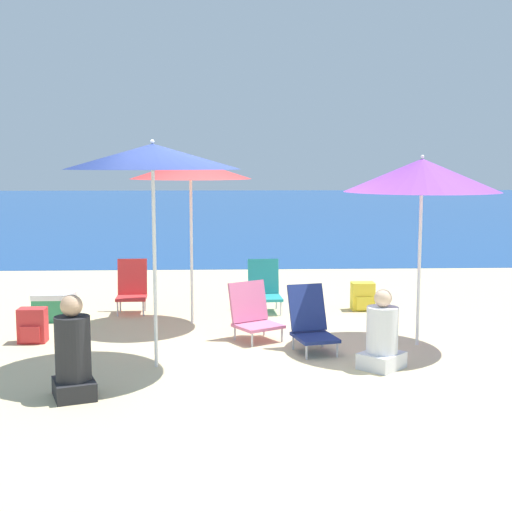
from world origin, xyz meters
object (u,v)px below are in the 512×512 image
beach_umbrella_red (191,169)px  person_seated_near (382,337)px  backpack_red (33,326)px  backpack_yellow (363,296)px  beach_chair_red (132,287)px  person_seated_far (73,355)px  cooler_box (54,307)px  beach_chair_teal (264,287)px  beach_chair_navy (311,322)px  beach_umbrella_purple (422,175)px  beach_umbrella_navy (153,157)px  beach_chair_pink (253,313)px

beach_umbrella_red → person_seated_near: (1.98, -2.09, -1.63)m
backpack_red → backpack_yellow: 4.42m
beach_chair_red → beach_umbrella_red: bearing=-43.0°
person_seated_far → cooler_box: bearing=86.3°
beach_chair_teal → person_seated_far: (-1.85, -3.62, 0.05)m
beach_chair_navy → beach_chair_teal: size_ratio=1.00×
beach_chair_navy → backpack_yellow: bearing=51.6°
person_seated_near → person_seated_far: bearing=-120.2°
person_seated_near → cooler_box: (-3.78, 2.34, -0.14)m
beach_chair_red → beach_umbrella_purple: bearing=-31.5°
beach_umbrella_purple → person_seated_near: (-0.60, -0.90, -1.58)m
beach_umbrella_red → beach_chair_teal: bearing=37.9°
beach_umbrella_navy → backpack_yellow: beach_umbrella_navy is taller
backpack_yellow → backpack_red: bearing=-158.2°
beach_chair_teal → beach_chair_red: bearing=176.3°
beach_umbrella_navy → backpack_red: (-1.50, 1.05, -1.90)m
beach_chair_teal → backpack_red: 3.19m
person_seated_near → backpack_yellow: 2.85m
beach_umbrella_red → person_seated_far: beach_umbrella_red is taller
person_seated_near → beach_umbrella_red: bearing=178.0°
beach_chair_red → cooler_box: size_ratio=1.39×
backpack_yellow → beach_umbrella_navy: bearing=-134.0°
beach_umbrella_red → beach_chair_red: (-0.86, 0.74, -1.60)m
beach_chair_teal → beach_chair_pink: size_ratio=1.05×
backpack_yellow → cooler_box: 4.16m
backpack_yellow → beach_umbrella_red: bearing=-162.4°
beach_umbrella_purple → backpack_red: bearing=176.2°
beach_chair_navy → cooler_box: size_ratio=1.35×
beach_chair_pink → cooler_box: (-2.55, 1.10, -0.12)m
beach_umbrella_red → cooler_box: bearing=172.2°
beach_umbrella_navy → backpack_yellow: 4.19m
beach_umbrella_navy → beach_chair_teal: beach_umbrella_navy is taller
person_seated_near → cooler_box: person_seated_near is taller
beach_chair_red → person_seated_far: bearing=-92.7°
person_seated_near → beach_umbrella_purple: bearing=100.9°
beach_chair_red → person_seated_near: size_ratio=0.91×
beach_chair_teal → backpack_yellow: 1.38m
beach_umbrella_red → person_seated_near: beach_umbrella_red is taller
beach_umbrella_navy → beach_umbrella_red: (0.27, 1.95, -0.14)m
beach_umbrella_navy → beach_chair_navy: size_ratio=3.21×
beach_umbrella_purple → beach_chair_red: beach_umbrella_purple is taller
beach_chair_pink → backpack_red: size_ratio=1.70×
beach_umbrella_red → backpack_red: beach_umbrella_red is taller
beach_umbrella_purple → cooler_box: (-4.38, 1.44, -1.72)m
beach_umbrella_purple → beach_umbrella_red: size_ratio=1.00×
beach_umbrella_navy → beach_chair_pink: bearing=47.2°
beach_umbrella_purple → backpack_red: (-4.35, 0.29, -1.70)m
person_seated_near → beach_umbrella_navy: bearing=-139.1°
beach_umbrella_navy → person_seated_far: 2.04m
beach_umbrella_purple → person_seated_far: (-3.47, -1.68, -1.52)m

